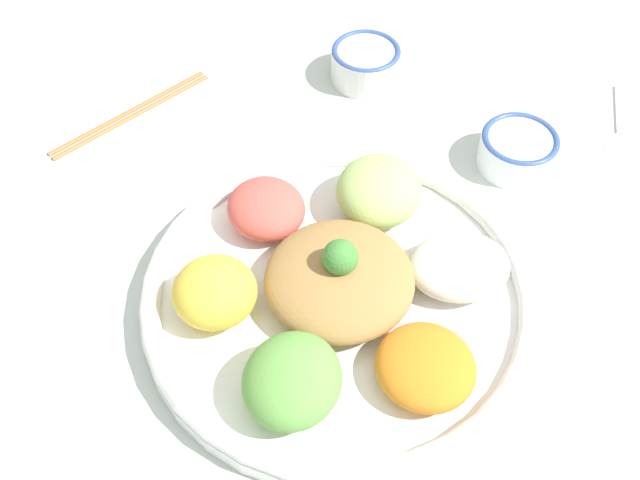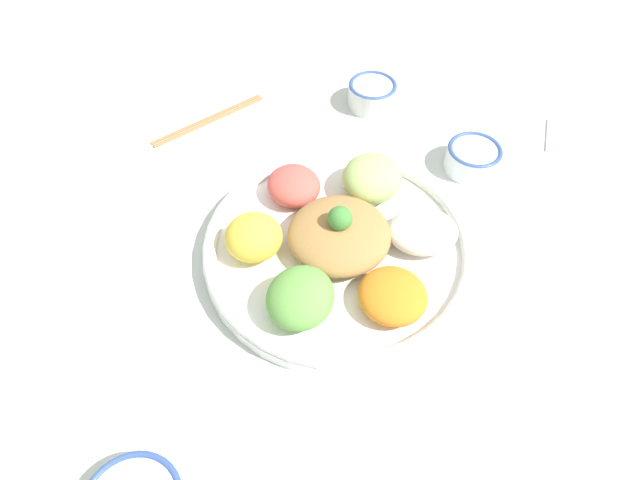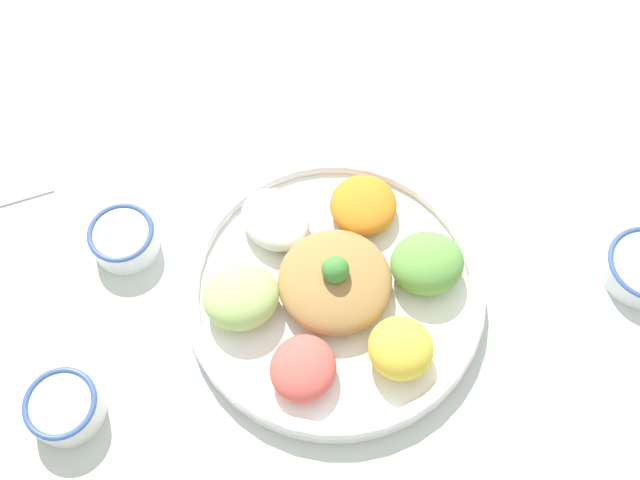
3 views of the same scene
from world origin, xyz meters
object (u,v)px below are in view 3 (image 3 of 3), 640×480
object	(u,v)px
salad_platter	(335,286)
serving_spoon_main	(53,187)
sauce_bowl_red	(123,238)
sauce_bowl_dark	(64,407)

from	to	relation	value
salad_platter	serving_spoon_main	world-z (taller)	salad_platter
sauce_bowl_red	sauce_bowl_dark	xyz separation A→B (m)	(0.18, 0.15, 0.00)
sauce_bowl_dark	serving_spoon_main	world-z (taller)	sauce_bowl_dark
serving_spoon_main	sauce_bowl_red	bearing A→B (deg)	121.81
sauce_bowl_dark	serving_spoon_main	bearing A→B (deg)	-116.62
sauce_bowl_red	salad_platter	bearing A→B (deg)	126.28
sauce_bowl_red	serving_spoon_main	bearing A→B (deg)	-77.96
sauce_bowl_red	serving_spoon_main	xyz separation A→B (m)	(0.03, -0.14, -0.02)
salad_platter	serving_spoon_main	bearing A→B (deg)	-61.85
salad_platter	sauce_bowl_red	size ratio (longest dim) A/B	4.38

